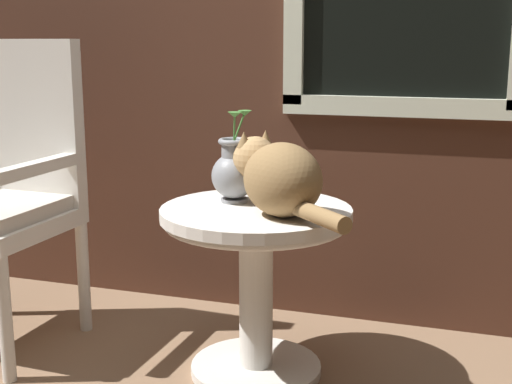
# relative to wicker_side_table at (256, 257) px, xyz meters

# --- Properties ---
(wicker_side_table) EXTENTS (0.60, 0.60, 0.55)m
(wicker_side_table) POSITION_rel_wicker_side_table_xyz_m (0.00, 0.00, 0.00)
(wicker_side_table) COLOR silver
(wicker_side_table) RESTS_ON ground_plane
(wicker_chair) EXTENTS (0.49, 0.49, 1.06)m
(wicker_chair) POSITION_rel_wicker_side_table_xyz_m (-0.93, 0.00, 0.18)
(wicker_chair) COLOR silver
(wicker_chair) RESTS_ON ground_plane
(cat) EXTENTS (0.44, 0.42, 0.23)m
(cat) POSITION_rel_wicker_side_table_xyz_m (0.09, -0.06, 0.27)
(cat) COLOR olive
(cat) RESTS_ON wicker_side_table
(pewter_vase_with_ivy) EXTENTS (0.14, 0.14, 0.29)m
(pewter_vase_with_ivy) POSITION_rel_wicker_side_table_xyz_m (-0.09, 0.06, 0.26)
(pewter_vase_with_ivy) COLOR gray
(pewter_vase_with_ivy) RESTS_ON wicker_side_table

